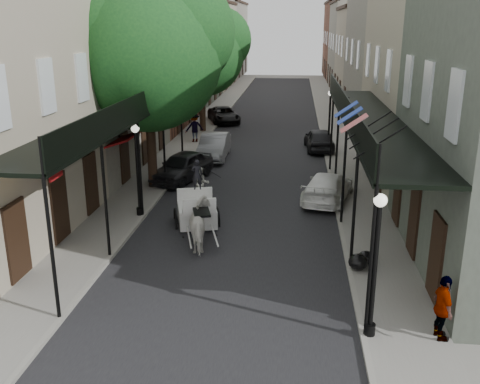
% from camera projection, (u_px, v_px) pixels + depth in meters
% --- Properties ---
extents(ground, '(140.00, 140.00, 0.00)m').
position_uv_depth(ground, '(219.00, 292.00, 15.74)').
color(ground, gray).
rests_on(ground, ground).
extents(road, '(8.00, 90.00, 0.01)m').
position_uv_depth(road, '(262.00, 145.00, 34.71)').
color(road, black).
rests_on(road, ground).
extents(sidewalk_left, '(2.20, 90.00, 0.12)m').
position_uv_depth(sidewalk_left, '(187.00, 143.00, 35.18)').
color(sidewalk_left, gray).
rests_on(sidewalk_left, ground).
extents(sidewalk_right, '(2.20, 90.00, 0.12)m').
position_uv_depth(sidewalk_right, '(340.00, 146.00, 34.19)').
color(sidewalk_right, gray).
rests_on(sidewalk_right, ground).
extents(building_row_left, '(5.00, 80.00, 10.50)m').
position_uv_depth(building_row_left, '(166.00, 53.00, 43.46)').
color(building_row_left, '#A29681').
rests_on(building_row_left, ground).
extents(building_row_right, '(5.00, 80.00, 10.50)m').
position_uv_depth(building_row_right, '(381.00, 55.00, 41.76)').
color(building_row_right, gray).
rests_on(building_row_right, ground).
extents(gallery_left, '(2.20, 18.05, 4.88)m').
position_uv_depth(gallery_left, '(125.00, 114.00, 21.61)').
color(gallery_left, black).
rests_on(gallery_left, sidewalk_left).
extents(gallery_right, '(2.20, 18.05, 4.88)m').
position_uv_depth(gallery_right, '(366.00, 119.00, 20.66)').
color(gallery_right, black).
rests_on(gallery_right, sidewalk_right).
extents(tree_near, '(7.31, 6.80, 9.63)m').
position_uv_depth(tree_near, '(156.00, 49.00, 23.85)').
color(tree_near, '#382619').
rests_on(tree_near, sidewalk_left).
extents(tree_far, '(6.45, 6.00, 8.61)m').
position_uv_depth(tree_far, '(207.00, 49.00, 37.33)').
color(tree_far, '#382619').
rests_on(tree_far, sidewalk_left).
extents(lamppost_right_near, '(0.32, 0.32, 3.71)m').
position_uv_depth(lamppost_right_near, '(375.00, 264.00, 12.82)').
color(lamppost_right_near, black).
rests_on(lamppost_right_near, sidewalk_right).
extents(lamppost_left, '(0.32, 0.32, 3.71)m').
position_uv_depth(lamppost_left, '(138.00, 169.00, 21.22)').
color(lamppost_left, black).
rests_on(lamppost_left, sidewalk_left).
extents(lamppost_right_far, '(0.32, 0.32, 3.71)m').
position_uv_depth(lamppost_right_far, '(329.00, 121.00, 31.79)').
color(lamppost_right_far, black).
rests_on(lamppost_right_far, sidewalk_right).
extents(horse, '(1.40, 2.15, 1.68)m').
position_uv_depth(horse, '(202.00, 225.00, 18.69)').
color(horse, silver).
rests_on(horse, ground).
extents(carriage, '(2.13, 2.75, 2.80)m').
position_uv_depth(carriage, '(196.00, 195.00, 21.07)').
color(carriage, black).
rests_on(carriage, ground).
extents(pedestrian_walking, '(0.87, 0.76, 1.52)m').
position_uv_depth(pedestrian_walking, '(201.00, 184.00, 23.74)').
color(pedestrian_walking, '#B3B3A8').
rests_on(pedestrian_walking, ground).
extents(pedestrian_sidewalk_left, '(1.42, 1.18, 1.91)m').
position_uv_depth(pedestrian_sidewalk_left, '(195.00, 127.00, 34.97)').
color(pedestrian_sidewalk_left, gray).
rests_on(pedestrian_sidewalk_left, sidewalk_left).
extents(pedestrian_sidewalk_right, '(0.52, 1.03, 1.69)m').
position_uv_depth(pedestrian_sidewalk_right, '(443.00, 308.00, 12.98)').
color(pedestrian_sidewalk_right, gray).
rests_on(pedestrian_sidewalk_right, sidewalk_right).
extents(car_left_near, '(2.96, 4.55, 1.44)m').
position_uv_depth(car_left_near, '(182.00, 167.00, 26.75)').
color(car_left_near, black).
rests_on(car_left_near, ground).
extents(car_left_mid, '(1.58, 4.38, 1.44)m').
position_uv_depth(car_left_mid, '(214.00, 146.00, 31.23)').
color(car_left_mid, gray).
rests_on(car_left_mid, ground).
extents(car_left_far, '(3.35, 4.88, 1.24)m').
position_uv_depth(car_left_far, '(224.00, 115.00, 42.50)').
color(car_left_far, black).
rests_on(car_left_far, ground).
extents(car_right_near, '(2.73, 4.65, 1.27)m').
position_uv_depth(car_right_near, '(327.00, 187.00, 23.73)').
color(car_right_near, white).
rests_on(car_right_near, ground).
extents(car_right_far, '(1.95, 4.21, 1.40)m').
position_uv_depth(car_right_far, '(319.00, 139.00, 33.19)').
color(car_right_far, black).
rests_on(car_right_far, ground).
extents(trash_bags, '(0.87, 1.02, 0.52)m').
position_uv_depth(trash_bags, '(361.00, 260.00, 17.02)').
color(trash_bags, black).
rests_on(trash_bags, sidewalk_right).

